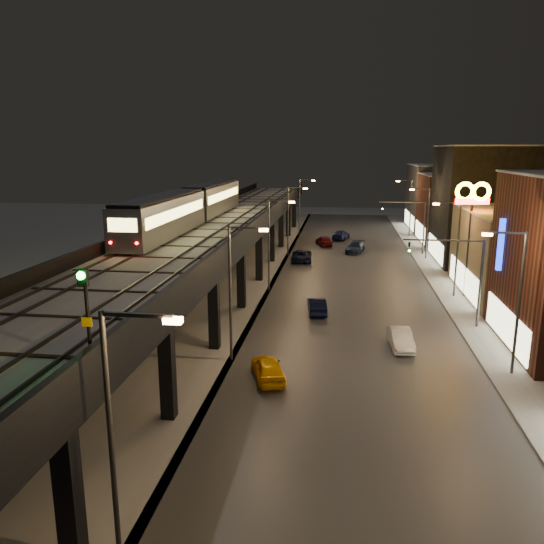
{
  "coord_description": "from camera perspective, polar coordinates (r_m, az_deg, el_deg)",
  "views": [
    {
      "loc": [
        6.33,
        -19.24,
        13.66
      ],
      "look_at": [
        1.38,
        17.79,
        5.0
      ],
      "focal_mm": 35.0,
      "sensor_mm": 36.0,
      "label": 1
    }
  ],
  "objects": [
    {
      "name": "viaduct_trackbed",
      "position": [
        53.18,
        -5.89,
        5.12
      ],
      "size": [
        8.4,
        100.0,
        0.32
      ],
      "color": "#B2B7C1",
      "rests_on": "elevated_viaduct"
    },
    {
      "name": "streetlight_left_2",
      "position": [
        51.39,
        -0.04,
        3.61
      ],
      "size": [
        2.57,
        0.28,
        9.0
      ],
      "color": "#38383A",
      "rests_on": "ground"
    },
    {
      "name": "viaduct_parapet_far",
      "position": [
        54.32,
        -10.38,
        5.63
      ],
      "size": [
        0.3,
        100.0,
        1.1
      ],
      "primitive_type": "cube",
      "color": "black",
      "rests_on": "elevated_viaduct"
    },
    {
      "name": "streetlight_right_2",
      "position": [
        51.99,
        19.07,
        3.0
      ],
      "size": [
        2.56,
        0.28,
        9.0
      ],
      "color": "#38383A",
      "rests_on": "ground"
    },
    {
      "name": "building_c",
      "position": [
        55.04,
        26.21,
        1.67
      ],
      "size": [
        12.2,
        15.2,
        8.16
      ],
      "color": "#7F7153",
      "rests_on": "ground"
    },
    {
      "name": "streetlight_right_4",
      "position": [
        87.28,
        14.54,
        7.09
      ],
      "size": [
        2.56,
        0.28,
        9.0
      ],
      "color": "#38383A",
      "rests_on": "ground"
    },
    {
      "name": "streetlight_right_1",
      "position": [
        34.91,
        24.7,
        -2.14
      ],
      "size": [
        2.56,
        0.28,
        9.0
      ],
      "color": "#38383A",
      "rests_on": "ground"
    },
    {
      "name": "building_f",
      "position": [
        97.2,
        18.23,
        7.63
      ],
      "size": [
        12.2,
        16.2,
        11.16
      ],
      "color": "#3C3C3D",
      "rests_on": "ground"
    },
    {
      "name": "car_mid_silver",
      "position": [
        66.24,
        3.22,
        1.77
      ],
      "size": [
        2.72,
        5.37,
        1.45
      ],
      "primitive_type": "imported",
      "rotation": [
        0.0,
        0.0,
        3.2
      ],
      "color": "black",
      "rests_on": "ground"
    },
    {
      "name": "building_d",
      "position": [
        69.84,
        22.39,
        6.66
      ],
      "size": [
        12.2,
        13.2,
        14.16
      ],
      "color": "black",
      "rests_on": "ground"
    },
    {
      "name": "car_onc_white",
      "position": [
        72.55,
        8.94,
        2.6
      ],
      "size": [
        2.99,
        5.12,
        1.39
      ],
      "primitive_type": "imported",
      "rotation": [
        0.0,
        0.0,
        -0.23
      ],
      "color": "#182247",
      "rests_on": "ground"
    },
    {
      "name": "traffic_light_rig_a",
      "position": [
        43.3,
        20.11,
        0.03
      ],
      "size": [
        6.1,
        0.34,
        7.0
      ],
      "color": "#38383A",
      "rests_on": "ground"
    },
    {
      "name": "sign_carwash",
      "position": [
        42.42,
        24.17,
        1.81
      ],
      "size": [
        1.69,
        0.35,
        8.79
      ],
      "color": "#38383A",
      "rests_on": "ground"
    },
    {
      "name": "rail_signal",
      "position": [
        18.71,
        -19.49,
        -2.47
      ],
      "size": [
        0.37,
        0.44,
        3.2
      ],
      "color": "black",
      "rests_on": "viaduct_trackbed"
    },
    {
      "name": "road_surface",
      "position": [
        55.94,
        8.59,
        -1.2
      ],
      "size": [
        17.0,
        120.0,
        0.06
      ],
      "primitive_type": "cube",
      "color": "#46474D",
      "rests_on": "ground"
    },
    {
      "name": "car_taxi",
      "position": [
        32.53,
        -0.42,
        -10.41
      ],
      "size": [
        2.87,
        4.48,
        1.42
      ],
      "primitive_type": "imported",
      "rotation": [
        0.0,
        0.0,
        3.45
      ],
      "color": "#EEA400",
      "rests_on": "ground"
    },
    {
      "name": "car_far_white",
      "position": [
        77.11,
        5.61,
        3.32
      ],
      "size": [
        2.89,
        4.51,
        1.43
      ],
      "primitive_type": "imported",
      "rotation": [
        0.0,
        0.0,
        3.45
      ],
      "color": "maroon",
      "rests_on": "ground"
    },
    {
      "name": "car_near_white",
      "position": [
        45.21,
        4.85,
        -3.69
      ],
      "size": [
        1.94,
        4.24,
        1.35
      ],
      "primitive_type": "imported",
      "rotation": [
        0.0,
        0.0,
        3.27
      ],
      "color": "black",
      "rests_on": "ground"
    },
    {
      "name": "streetlight_left_3",
      "position": [
        69.09,
        1.96,
        6.04
      ],
      "size": [
        2.57,
        0.28,
        9.0
      ],
      "color": "#38383A",
      "rests_on": "ground"
    },
    {
      "name": "car_mid_dark",
      "position": [
        82.81,
        7.41,
        3.93
      ],
      "size": [
        3.01,
        5.11,
        1.39
      ],
      "primitive_type": "imported",
      "rotation": [
        0.0,
        0.0,
        2.91
      ],
      "color": "#12194E",
      "rests_on": "ground"
    },
    {
      "name": "sign_mcdonalds",
      "position": [
        51.93,
        20.73,
        6.96
      ],
      "size": [
        3.21,
        0.58,
        10.81
      ],
      "color": "#38383A",
      "rests_on": "ground"
    },
    {
      "name": "viaduct_parapet_streetside",
      "position": [
        52.31,
        -1.23,
        5.57
      ],
      "size": [
        0.3,
        100.0,
        1.1
      ],
      "primitive_type": "cube",
      "color": "black",
      "rests_on": "elevated_viaduct"
    },
    {
      "name": "ground",
      "position": [
        24.43,
        -9.4,
        -21.13
      ],
      "size": [
        220.0,
        220.0,
        0.0
      ],
      "primitive_type": "plane",
      "color": "silver"
    },
    {
      "name": "streetlight_left_0",
      "position": [
        17.87,
        -16.22,
        -15.63
      ],
      "size": [
        2.57,
        0.28,
        9.0
      ],
      "color": "#38383A",
      "rests_on": "ground"
    },
    {
      "name": "streetlight_left_4",
      "position": [
        86.92,
        3.15,
        7.47
      ],
      "size": [
        2.57,
        0.28,
        9.0
      ],
      "color": "#38383A",
      "rests_on": "ground"
    },
    {
      "name": "streetlight_right_3",
      "position": [
        69.54,
        16.24,
        5.57
      ],
      "size": [
        2.56,
        0.28,
        9.0
      ],
      "color": "#38383A",
      "rests_on": "ground"
    },
    {
      "name": "under_viaduct_pavement",
      "position": [
        57.27,
        -5.04,
        -0.77
      ],
      "size": [
        11.0,
        120.0,
        0.06
      ],
      "primitive_type": "cube",
      "color": "#9FA1A8",
      "rests_on": "ground"
    },
    {
      "name": "elevated_viaduct",
      "position": [
        53.17,
        -5.9,
        4.28
      ],
      "size": [
        9.0,
        100.0,
        6.3
      ],
      "color": "black",
      "rests_on": "ground"
    },
    {
      "name": "subway_train",
      "position": [
        53.41,
        -8.61,
        7.12
      ],
      "size": [
        2.8,
        33.98,
        3.34
      ],
      "color": "gray",
      "rests_on": "viaduct_trackbed"
    },
    {
      "name": "streetlight_left_1",
      "position": [
        34.0,
        -4.09,
        -1.33
      ],
      "size": [
        2.57,
        0.28,
        9.0
      ],
      "color": "#38383A",
      "rests_on": "ground"
    },
    {
      "name": "traffic_light_rig_b",
      "position": [
        72.45,
        15.16,
        5.33
      ],
      "size": [
        6.1,
        0.34,
        7.0
      ],
      "color": "#38383A",
      "rests_on": "ground"
    },
    {
      "name": "car_onc_silver",
      "position": [
        38.49,
        13.68,
        -7.06
      ],
      "size": [
        1.68,
        4.14,
        1.34
      ],
      "primitive_type": "imported",
      "rotation": [
        0.0,
        0.0,
        0.07
      ],
      "color": "white",
      "rests_on": "ground"
    },
    {
      "name": "building_e",
      "position": [
        83.58,
        19.9,
        6.38
      ],
      "size": [
        12.2,
        12.2,
        10.16
      ],
      "color": "#512318",
      "rests_on": "ground"
    },
    {
      "name": "sidewalk_right",
      "position": [
        57.02,
        18.69,
        -1.44
      ],
      "size": [
        4.0,
        120.0,
        0.14
      ],
      "primitive_type": "cube",
      "color": "#9FA1A8",
      "rests_on": "ground"
    }
  ]
}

